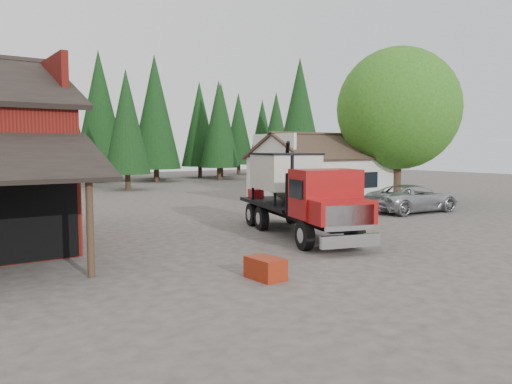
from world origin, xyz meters
TOP-DOWN VIEW (x-y plane):
  - ground at (0.00, 0.00)m, footprint 120.00×120.00m
  - farmhouse at (13.00, 13.00)m, footprint 8.60×6.42m
  - deciduous_tree at (17.01, 9.97)m, footprint 8.00×8.00m
  - conifer_backdrop at (0.00, 42.00)m, footprint 76.00×16.00m
  - near_pine_b at (6.00, 30.00)m, footprint 3.96×3.96m
  - near_pine_c at (22.00, 26.00)m, footprint 4.84×4.84m
  - feed_truck at (3.51, 4.02)m, footprint 4.66×9.00m
  - silver_car at (13.67, 6.12)m, footprint 5.79×2.99m
  - equip_box at (-1.73, -0.85)m, footprint 0.75×1.13m

SIDE VIEW (x-z plane):
  - ground at x=0.00m, z-range 0.00..0.00m
  - conifer_backdrop at x=0.00m, z-range -8.00..8.00m
  - equip_box at x=-1.73m, z-range 0.00..0.60m
  - silver_car at x=13.67m, z-range 0.00..1.56m
  - farmhouse at x=13.00m, z-range -0.66..3.99m
  - feed_truck at x=3.51m, z-range -0.13..3.80m
  - near_pine_b at x=6.00m, z-range 0.69..11.09m
  - deciduous_tree at x=17.01m, z-range 0.81..11.01m
  - near_pine_c at x=22.00m, z-range 0.69..13.09m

